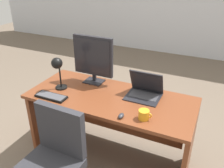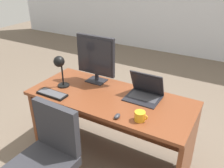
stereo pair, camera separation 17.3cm
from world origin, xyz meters
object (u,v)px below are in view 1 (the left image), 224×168
Objects in this scene: mouse at (121,116)px; coffee_mug at (144,115)px; laptop at (145,88)px; desk_lamp at (58,67)px; desk at (113,114)px; monitor at (93,58)px; keyboard at (51,96)px.

mouse is 0.19m from coffee_mug.
laptop is 0.87m from desk_lamp.
coffee_mug reaches higher than desk.
desk_lamp is at bearing 171.50° from coffee_mug.
laptop is at bearing -4.41° from monitor.
laptop is (0.59, -0.05, -0.20)m from monitor.
mouse reaches higher than desk.
keyboard reaches higher than desk.
mouse is at bearing -1.95° from keyboard.
laptop reaches higher than coffee_mug.
coffee_mug is at bearing -31.46° from monitor.
monitor is 0.62m from laptop.
monitor is 6.67× the size of mouse.
desk_lamp is (-0.76, 0.20, 0.22)m from mouse.
keyboard is (-0.79, -0.42, -0.06)m from laptop.
laptop is 0.95× the size of desk_lamp.
desk is 3.20× the size of monitor.
monitor reaches higher than desk_lamp.
desk is at bearing 146.79° from coffee_mug.
desk_lamp reaches higher than desk.
mouse is 0.66× the size of coffee_mug.
laptop is 0.90m from keyboard.
laptop reaches higher than desk.
keyboard is 0.74m from mouse.
laptop is at bearing 107.02° from coffee_mug.
coffee_mug is (0.70, -0.43, -0.24)m from monitor.
desk is at bearing -28.96° from monitor.
keyboard is at bearing -177.69° from coffee_mug.
mouse is (-0.06, -0.45, -0.06)m from laptop.
keyboard is at bearing 178.05° from mouse.
monitor is 4.43× the size of coffee_mug.
desk_lamp reaches higher than keyboard.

